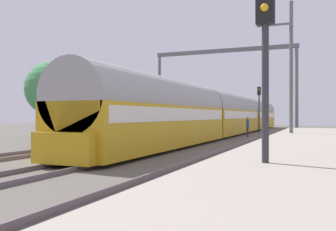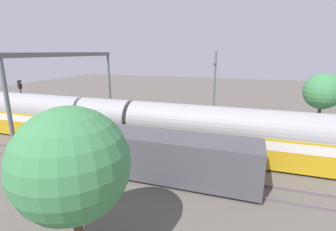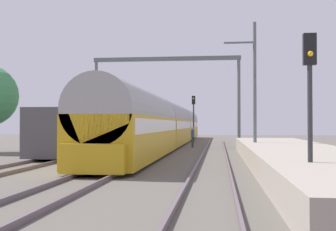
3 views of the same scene
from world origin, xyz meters
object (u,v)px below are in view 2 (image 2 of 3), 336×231
object	(u,v)px
railway_signal_far	(21,97)
catenary_gantry	(70,78)
freight_car	(156,155)
person_crossing	(99,122)
passenger_train	(55,116)

from	to	relation	value
railway_signal_far	catenary_gantry	bearing A→B (deg)	-103.02
freight_car	person_crossing	bearing A→B (deg)	52.73
person_crossing	catenary_gantry	xyz separation A→B (m)	(-2.37, 1.00, 4.64)
freight_car	railway_signal_far	bearing A→B (deg)	71.03
freight_car	catenary_gantry	bearing A→B (deg)	66.27
freight_car	passenger_train	bearing A→B (deg)	70.38
passenger_train	catenary_gantry	distance (m)	4.33
person_crossing	catenary_gantry	bearing A→B (deg)	60.14
railway_signal_far	catenary_gantry	xyz separation A→B (m)	(-1.92, -8.29, 2.48)
freight_car	railway_signal_far	distance (m)	19.14
passenger_train	railway_signal_far	size ratio (longest dim) A/B	9.92
freight_car	person_crossing	size ratio (longest dim) A/B	7.51
passenger_train	railway_signal_far	distance (m)	6.44
freight_car	person_crossing	distance (m)	10.99
freight_car	catenary_gantry	size ratio (longest dim) A/B	1.00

